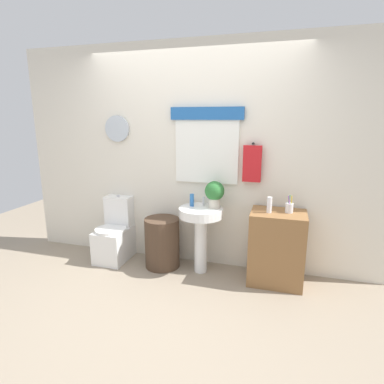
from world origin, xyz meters
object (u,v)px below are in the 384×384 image
object	(u,v)px
pedestal_sink	(201,225)
wooden_cabinet	(277,248)
soap_bottle	(192,200)
toilet	(115,236)
toothbrush_cup	(289,208)
lotion_bottle	(269,205)
laundry_hamper	(162,243)
potted_plant	(215,193)

from	to	relation	value
pedestal_sink	wooden_cabinet	distance (m)	0.86
pedestal_sink	soap_bottle	distance (m)	0.30
toilet	toothbrush_cup	bearing A→B (deg)	-0.47
lotion_bottle	toothbrush_cup	size ratio (longest dim) A/B	0.90
soap_bottle	toothbrush_cup	bearing A→B (deg)	-1.62
laundry_hamper	soap_bottle	size ratio (longest dim) A/B	4.18
toilet	wooden_cabinet	bearing A→B (deg)	-1.08
potted_plant	laundry_hamper	bearing A→B (deg)	-174.44
toothbrush_cup	lotion_bottle	bearing A→B (deg)	-163.28
pedestal_sink	soap_bottle	size ratio (longest dim) A/B	5.38
laundry_hamper	lotion_bottle	world-z (taller)	lotion_bottle
potted_plant	toothbrush_cup	xyz separation A→B (m)	(0.80, -0.04, -0.10)
laundry_hamper	potted_plant	world-z (taller)	potted_plant
laundry_hamper	toilet	bearing A→B (deg)	176.74
pedestal_sink	wooden_cabinet	xyz separation A→B (m)	(0.84, 0.00, -0.18)
wooden_cabinet	pedestal_sink	bearing A→B (deg)	180.00
soap_bottle	lotion_bottle	distance (m)	0.87
laundry_hamper	potted_plant	size ratio (longest dim) A/B	1.97
toilet	potted_plant	xyz separation A→B (m)	(1.27, 0.02, 0.64)
laundry_hamper	lotion_bottle	bearing A→B (deg)	-1.88
lotion_bottle	toothbrush_cup	world-z (taller)	toothbrush_cup
lotion_bottle	wooden_cabinet	bearing A→B (deg)	21.86
pedestal_sink	toilet	bearing A→B (deg)	178.12
toilet	wooden_cabinet	world-z (taller)	toilet
toilet	pedestal_sink	world-z (taller)	toilet
lotion_bottle	soap_bottle	bearing A→B (deg)	174.04
toothbrush_cup	laundry_hamper	bearing A→B (deg)	-179.19
wooden_cabinet	potted_plant	bearing A→B (deg)	175.12
laundry_hamper	lotion_bottle	size ratio (longest dim) A/B	3.57
toilet	soap_bottle	xyz separation A→B (m)	(1.01, 0.01, 0.54)
toilet	laundry_hamper	world-z (taller)	toilet
laundry_hamper	wooden_cabinet	distance (m)	1.32
potted_plant	toothbrush_cup	distance (m)	0.81
toilet	soap_bottle	bearing A→B (deg)	0.74
wooden_cabinet	toilet	bearing A→B (deg)	178.92
toothbrush_cup	potted_plant	bearing A→B (deg)	177.14
soap_bottle	wooden_cabinet	bearing A→B (deg)	-2.97
potted_plant	wooden_cabinet	bearing A→B (deg)	-4.88
pedestal_sink	potted_plant	xyz separation A→B (m)	(0.14, 0.06, 0.37)
soap_bottle	lotion_bottle	bearing A→B (deg)	-5.96
lotion_bottle	laundry_hamper	bearing A→B (deg)	178.12
soap_bottle	potted_plant	bearing A→B (deg)	2.20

